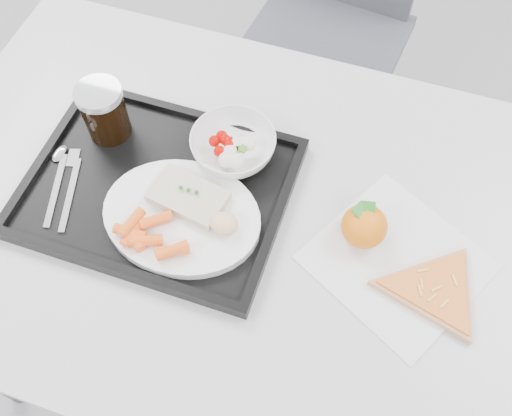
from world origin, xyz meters
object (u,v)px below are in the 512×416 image
table (242,230)px  chair (333,3)px  pizza_slice (435,290)px  salad_bowl (233,146)px  tangerine (364,226)px  cola_glass (104,111)px  dinner_plate (182,217)px  tray (158,188)px

table → chair: chair is taller
pizza_slice → table: bearing=172.8°
salad_bowl → tangerine: size_ratio=1.66×
table → cola_glass: size_ratio=11.11×
pizza_slice → dinner_plate: bearing=-178.6°
table → cola_glass: 0.33m
tray → dinner_plate: size_ratio=1.67×
chair → tangerine: (0.23, -0.80, 0.25)m
tray → pizza_slice: tray is taller
cola_glass → pizza_slice: 0.64m
table → pizza_slice: size_ratio=4.78×
salad_bowl → cola_glass: (-0.23, -0.02, 0.03)m
tray → salad_bowl: 0.15m
tray → pizza_slice: size_ratio=1.79×
dinner_plate → salad_bowl: 0.16m
cola_glass → pizza_slice: (0.63, -0.12, -0.06)m
table → tray: (-0.15, -0.01, 0.08)m
tray → dinner_plate: dinner_plate is taller
chair → salad_bowl: (-0.02, -0.72, 0.25)m
dinner_plate → salad_bowl: size_ratio=1.78×
dinner_plate → tangerine: bearing=14.0°
salad_bowl → pizza_slice: (0.39, -0.15, -0.03)m
chair → pizza_slice: size_ratio=3.70×
cola_glass → pizza_slice: bearing=-11.0°
cola_glass → tangerine: bearing=-6.9°
table → cola_glass: (-0.28, 0.08, 0.14)m
chair → tangerine: bearing=-73.7°
chair → cola_glass: bearing=-109.2°
chair → tray: 0.87m
cola_glass → tangerine: size_ratio=1.18×
table → pizza_slice: 0.35m
tray → cola_glass: bearing=147.0°
dinner_plate → table: bearing=31.9°
salad_bowl → pizza_slice: 0.42m
tangerine → chair: bearing=106.3°
table → tray: tray is taller
pizza_slice → tray: bearing=175.8°
table → tangerine: (0.21, 0.02, 0.10)m
tray → tangerine: tangerine is taller
tray → salad_bowl: salad_bowl is taller
chair → salad_bowl: chair is taller
dinner_plate → salad_bowl: salad_bowl is taller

